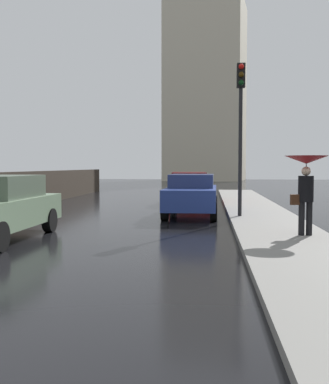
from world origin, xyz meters
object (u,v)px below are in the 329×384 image
Objects in this scene: car_red_far_lane at (189,187)px; pedestrian_with_umbrella_near at (306,174)px; traffic_light at (241,112)px; car_blue_near_kerb at (192,194)px.

pedestrian_with_umbrella_near reaches higher than car_red_far_lane.
pedestrian_with_umbrella_near is 4.70m from traffic_light.
car_blue_near_kerb is 6.06m from pedestrian_with_umbrella_near.
car_red_far_lane is 2.20× the size of pedestrian_with_umbrella_near.
traffic_light is at bearing -77.13° from car_red_far_lane.
traffic_light is (-1.22, 4.12, 1.89)m from pedestrian_with_umbrella_near.
traffic_light is at bearing 97.64° from pedestrian_with_umbrella_near.
pedestrian_with_umbrella_near is at bearing -73.46° from traffic_light.
car_blue_near_kerb is 0.94× the size of traffic_light.
car_red_far_lane is 0.84× the size of traffic_light.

